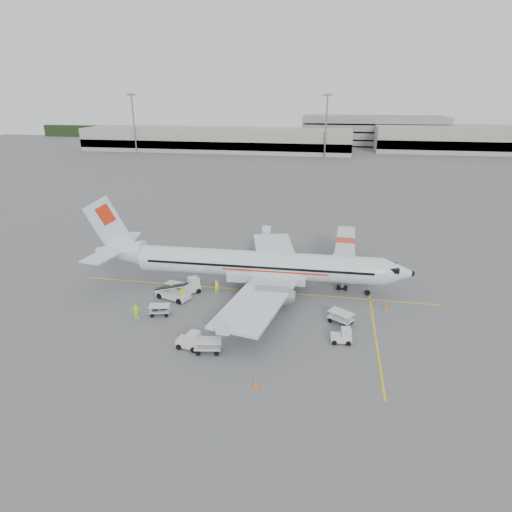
# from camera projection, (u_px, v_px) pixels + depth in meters

# --- Properties ---
(ground) EXTENTS (360.00, 360.00, 0.00)m
(ground) POSITION_uv_depth(u_px,v_px,m) (253.00, 291.00, 52.55)
(ground) COLOR #56595B
(stripe_lead) EXTENTS (44.00, 0.20, 0.01)m
(stripe_lead) POSITION_uv_depth(u_px,v_px,m) (253.00, 290.00, 52.55)
(stripe_lead) COLOR yellow
(stripe_lead) RESTS_ON ground
(stripe_cross) EXTENTS (0.20, 20.00, 0.01)m
(stripe_cross) POSITION_uv_depth(u_px,v_px,m) (375.00, 335.00, 42.87)
(stripe_cross) COLOR yellow
(stripe_cross) RESTS_ON ground
(terminal_west) EXTENTS (110.00, 22.00, 9.00)m
(terminal_west) POSITION_uv_depth(u_px,v_px,m) (216.00, 140.00, 177.03)
(terminal_west) COLOR gray
(terminal_west) RESTS_ON ground
(terminal_east) EXTENTS (90.00, 26.00, 10.00)m
(terminal_east) POSITION_uv_depth(u_px,v_px,m) (490.00, 140.00, 172.33)
(terminal_east) COLOR gray
(terminal_east) RESTS_ON ground
(parking_garage) EXTENTS (62.00, 24.00, 14.00)m
(parking_garage) POSITION_uv_depth(u_px,v_px,m) (373.00, 130.00, 192.88)
(parking_garage) COLOR slate
(parking_garage) RESTS_ON ground
(treeline) EXTENTS (300.00, 3.00, 6.00)m
(treeline) POSITION_uv_depth(u_px,v_px,m) (318.00, 135.00, 212.25)
(treeline) COLOR black
(treeline) RESTS_ON ground
(mast_west) EXTENTS (3.20, 1.20, 22.00)m
(mast_west) POSITION_uv_depth(u_px,v_px,m) (134.00, 124.00, 168.67)
(mast_west) COLOR slate
(mast_west) RESTS_ON ground
(mast_center) EXTENTS (3.20, 1.20, 22.00)m
(mast_center) POSITION_uv_depth(u_px,v_px,m) (326.00, 127.00, 156.19)
(mast_center) COLOR slate
(mast_center) RESTS_ON ground
(aircraft) EXTENTS (39.70, 31.46, 10.76)m
(aircraft) POSITION_uv_depth(u_px,v_px,m) (259.00, 247.00, 51.34)
(aircraft) COLOR silver
(aircraft) RESTS_ON ground
(jet_bridge) EXTENTS (3.82, 17.13, 4.47)m
(jet_bridge) POSITION_uv_depth(u_px,v_px,m) (344.00, 256.00, 57.52)
(jet_bridge) COLOR silver
(jet_bridge) RESTS_ON ground
(belt_loader) EXTENTS (5.73, 3.62, 2.91)m
(belt_loader) POSITION_uv_depth(u_px,v_px,m) (173.00, 288.00, 49.96)
(belt_loader) COLOR silver
(belt_loader) RESTS_ON ground
(tug_fore) EXTENTS (2.08, 1.32, 1.53)m
(tug_fore) POSITION_uv_depth(u_px,v_px,m) (341.00, 335.00, 41.41)
(tug_fore) COLOR silver
(tug_fore) RESTS_ON ground
(tug_mid) EXTENTS (2.41, 1.61, 1.73)m
(tug_mid) POSITION_uv_depth(u_px,v_px,m) (189.00, 340.00, 40.51)
(tug_mid) COLOR silver
(tug_mid) RESTS_ON ground
(tug_aft) EXTENTS (2.75, 2.66, 1.88)m
(tug_aft) POSITION_uv_depth(u_px,v_px,m) (190.00, 286.00, 51.62)
(tug_aft) COLOR silver
(tug_aft) RESTS_ON ground
(cart_loaded_a) EXTENTS (2.45, 1.77, 1.16)m
(cart_loaded_a) POSITION_uv_depth(u_px,v_px,m) (160.00, 310.00, 46.62)
(cart_loaded_a) COLOR silver
(cart_loaded_a) RESTS_ON ground
(cart_loaded_b) EXTENTS (2.49, 1.82, 1.17)m
(cart_loaded_b) POSITION_uv_depth(u_px,v_px,m) (175.00, 287.00, 52.06)
(cart_loaded_b) COLOR silver
(cart_loaded_b) RESTS_ON ground
(cart_empty_a) EXTENTS (2.68, 1.84, 1.29)m
(cart_empty_a) POSITION_uv_depth(u_px,v_px,m) (208.00, 346.00, 39.92)
(cart_empty_a) COLOR silver
(cart_empty_a) RESTS_ON ground
(cart_empty_b) EXTENTS (2.94, 2.62, 1.32)m
(cart_empty_b) POSITION_uv_depth(u_px,v_px,m) (341.00, 318.00, 44.90)
(cart_empty_b) COLOR silver
(cart_empty_b) RESTS_ON ground
(cone_nose) EXTENTS (0.41, 0.41, 0.67)m
(cone_nose) POSITION_uv_depth(u_px,v_px,m) (386.00, 307.00, 47.72)
(cone_nose) COLOR #FF6211
(cone_nose) RESTS_ON ground
(cone_port) EXTENTS (0.43, 0.43, 0.70)m
(cone_port) POSITION_uv_depth(u_px,v_px,m) (265.00, 240.00, 69.51)
(cone_port) COLOR #FF6211
(cone_port) RESTS_ON ground
(cone_stbd) EXTENTS (0.42, 0.42, 0.69)m
(cone_stbd) POSITION_uv_depth(u_px,v_px,m) (256.00, 382.00, 35.38)
(cone_stbd) COLOR #FF6211
(cone_stbd) RESTS_ON ground
(crew_a) EXTENTS (0.70, 0.70, 1.63)m
(crew_a) POSITION_uv_depth(u_px,v_px,m) (217.00, 287.00, 51.58)
(crew_a) COLOR #BDED1B
(crew_a) RESTS_ON ground
(crew_b) EXTENTS (1.05, 1.14, 1.90)m
(crew_b) POSITION_uv_depth(u_px,v_px,m) (181.00, 293.00, 49.84)
(crew_b) COLOR #BDED1B
(crew_b) RESTS_ON ground
(crew_c) EXTENTS (0.64, 1.05, 1.59)m
(crew_c) POSITION_uv_depth(u_px,v_px,m) (171.00, 288.00, 51.33)
(crew_c) COLOR #BDED1B
(crew_c) RESTS_ON ground
(crew_d) EXTENTS (1.09, 0.54, 1.80)m
(crew_d) POSITION_uv_depth(u_px,v_px,m) (136.00, 311.00, 45.70)
(crew_d) COLOR #BDED1B
(crew_d) RESTS_ON ground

